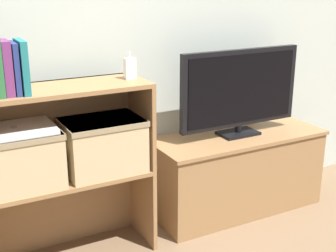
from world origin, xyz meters
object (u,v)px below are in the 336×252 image
book_teal (22,67)px  storage_basket_right (103,143)px  book_plum (6,68)px  storage_basket_left (17,157)px  tv_stand (236,172)px  baby_monitor (130,68)px  book_navy (14,68)px  tv (240,90)px  laptop (14,130)px

book_teal → storage_basket_right: size_ratio=0.59×
book_plum → storage_basket_left: book_plum is taller
tv_stand → baby_monitor: bearing=-176.7°
book_plum → book_navy: book_plum is taller
tv → laptop: 1.20m
tv → storage_basket_right: 0.83m
tv_stand → storage_basket_left: size_ratio=2.73×
book_plum → book_teal: (0.06, 0.00, -0.00)m
tv → book_plum: bearing=-175.9°
book_navy → book_teal: bearing=0.0°
book_teal → book_navy: bearing=180.0°
book_teal → tv_stand: bearing=4.4°
baby_monitor → laptop: size_ratio=0.39×
tv_stand → baby_monitor: 0.94m
tv_stand → storage_basket_right: 0.88m
book_navy → baby_monitor: book_navy is taller
tv → book_teal: book_teal is taller
tv → book_plum: 1.24m
storage_basket_left → book_teal: bearing=-35.8°
book_plum → laptop: book_plum is taller
tv → book_navy: size_ratio=3.53×
tv_stand → book_navy: book_navy is taller
book_teal → storage_basket_left: 0.40m
book_plum → baby_monitor: size_ratio=1.71×
tv → storage_basket_left: 1.21m
tv_stand → book_navy: 1.39m
baby_monitor → tv: bearing=3.2°
book_navy → storage_basket_left: bearing=118.4°
tv_stand → laptop: laptop is taller
book_plum → book_navy: bearing=0.0°
tv → book_plum: book_plum is taller
book_teal → baby_monitor: size_ratio=1.69×
tv_stand → tv: bearing=-90.0°
storage_basket_left → laptop: 0.12m
book_teal → storage_basket_left: bearing=144.2°
laptop → storage_basket_left: bearing=0.0°
book_navy → baby_monitor: (0.52, 0.05, -0.05)m
tv → book_teal: size_ratio=3.41×
book_navy → storage_basket_right: 0.54m
book_teal → storage_basket_right: book_teal is taller
baby_monitor → tv_stand: bearing=3.3°
book_plum → book_teal: size_ratio=1.01×
tv_stand → storage_basket_left: storage_basket_left is taller
tv_stand → storage_basket_left: 1.25m
tv → baby_monitor: (-0.66, -0.04, 0.18)m
tv → book_navy: (-1.18, -0.09, 0.24)m
baby_monitor → storage_basket_left: size_ratio=0.35×
storage_basket_right → laptop: laptop is taller
tv_stand → book_plum: bearing=-175.8°
tv_stand → book_navy: size_ratio=4.79×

